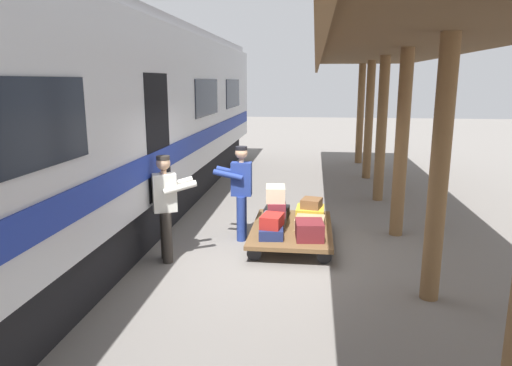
% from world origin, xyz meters
% --- Properties ---
extents(ground_plane, '(60.00, 60.00, 0.00)m').
position_xyz_m(ground_plane, '(0.00, 0.00, 0.00)').
color(ground_plane, slate).
extents(platform_canopy, '(3.20, 19.29, 3.56)m').
position_xyz_m(platform_canopy, '(-2.09, 0.00, 3.24)').
color(platform_canopy, brown).
rests_on(platform_canopy, ground_plane).
extents(train_car, '(3.02, 20.27, 4.00)m').
position_xyz_m(train_car, '(3.43, 0.00, 2.06)').
color(train_car, '#B7BABF').
rests_on(train_car, ground_plane).
extents(luggage_cart, '(1.40, 2.19, 0.31)m').
position_xyz_m(luggage_cart, '(-0.23, -0.59, 0.26)').
color(luggage_cart, brown).
rests_on(luggage_cart, ground_plane).
extents(suitcase_slate_roller, '(0.41, 0.51, 0.22)m').
position_xyz_m(suitcase_slate_roller, '(0.09, -0.59, 0.42)').
color(suitcase_slate_roller, '#4C515B').
rests_on(suitcase_slate_roller, luggage_cart).
extents(suitcase_black_hardshell, '(0.47, 0.48, 0.19)m').
position_xyz_m(suitcase_black_hardshell, '(0.09, -1.19, 0.40)').
color(suitcase_black_hardshell, black).
rests_on(suitcase_black_hardshell, luggage_cart).
extents(suitcase_tan_vintage, '(0.54, 0.53, 0.18)m').
position_xyz_m(suitcase_tan_vintage, '(-0.54, -0.59, 0.40)').
color(suitcase_tan_vintage, tan).
rests_on(suitcase_tan_vintage, luggage_cart).
extents(suitcase_yellow_case, '(0.53, 0.58, 0.21)m').
position_xyz_m(suitcase_yellow_case, '(-0.54, -1.19, 0.41)').
color(suitcase_yellow_case, gold).
rests_on(suitcase_yellow_case, luggage_cart).
extents(suitcase_maroon_trunk, '(0.49, 0.55, 0.30)m').
position_xyz_m(suitcase_maroon_trunk, '(-0.54, 0.01, 0.46)').
color(suitcase_maroon_trunk, maroon).
rests_on(suitcase_maroon_trunk, luggage_cart).
extents(suitcase_navy_fabric, '(0.43, 0.51, 0.17)m').
position_xyz_m(suitcase_navy_fabric, '(0.09, 0.01, 0.39)').
color(suitcase_navy_fabric, navy).
rests_on(suitcase_navy_fabric, luggage_cart).
extents(suitcase_burgundy_valise, '(0.36, 0.54, 0.25)m').
position_xyz_m(suitcase_burgundy_valise, '(0.05, -0.59, 0.65)').
color(suitcase_burgundy_valise, maroon).
rests_on(suitcase_burgundy_valise, suitcase_slate_roller).
extents(suitcase_red_plastic, '(0.39, 0.49, 0.21)m').
position_xyz_m(suitcase_red_plastic, '(0.07, -0.02, 0.58)').
color(suitcase_red_plastic, '#AD231E').
rests_on(suitcase_red_plastic, suitcase_navy_fabric).
extents(suitcase_olive_duffel, '(0.37, 0.41, 0.17)m').
position_xyz_m(suitcase_olive_duffel, '(0.11, -1.21, 0.58)').
color(suitcase_olive_duffel, brown).
rests_on(suitcase_olive_duffel, suitcase_black_hardshell).
extents(suitcase_brown_leather, '(0.42, 0.46, 0.17)m').
position_xyz_m(suitcase_brown_leather, '(-0.56, -1.16, 0.60)').
color(suitcase_brown_leather, brown).
rests_on(suitcase_brown_leather, suitcase_yellow_case).
extents(suitcase_cream_canvas, '(0.37, 0.50, 0.26)m').
position_xyz_m(suitcase_cream_canvas, '(0.07, -0.59, 0.90)').
color(suitcase_cream_canvas, beige).
rests_on(suitcase_cream_canvas, suitcase_burgundy_valise).
extents(porter_in_overalls, '(0.67, 0.44, 1.70)m').
position_xyz_m(porter_in_overalls, '(0.71, -0.73, 0.93)').
color(porter_in_overalls, navy).
rests_on(porter_in_overalls, ground_plane).
extents(porter_by_door, '(0.74, 0.61, 1.70)m').
position_xyz_m(porter_by_door, '(1.71, 0.45, 0.93)').
color(porter_by_door, '#332D28').
rests_on(porter_by_door, ground_plane).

